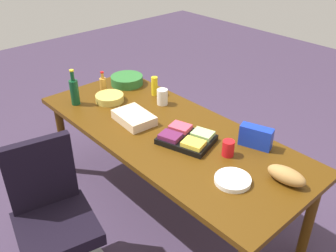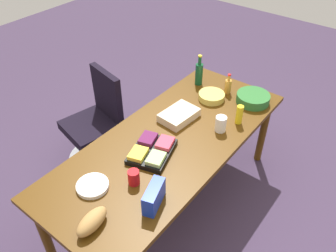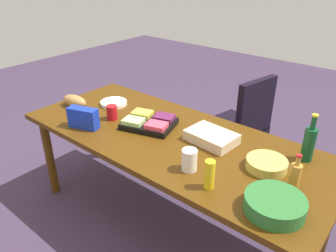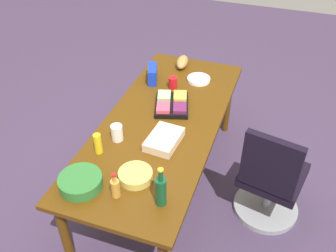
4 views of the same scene
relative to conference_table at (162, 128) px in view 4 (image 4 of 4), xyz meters
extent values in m
plane|color=#3F3048|center=(0.00, 0.00, -0.69)|extent=(10.00, 10.00, 0.00)
cube|color=#4E2E09|center=(0.00, 0.00, 0.06)|extent=(2.23, 0.93, 0.04)
cylinder|color=#4E2E09|center=(-1.02, -0.37, -0.33)|extent=(0.07, 0.07, 0.73)
cylinder|color=#4E2E09|center=(1.02, -0.37, -0.33)|extent=(0.07, 0.07, 0.73)
cylinder|color=#4E2E09|center=(-1.02, 0.37, -0.33)|extent=(0.07, 0.07, 0.73)
cylinder|color=gray|center=(-0.02, 0.96, -0.67)|extent=(0.56, 0.56, 0.05)
cylinder|color=gray|center=(-0.02, 0.96, -0.45)|extent=(0.06, 0.06, 0.38)
cube|color=black|center=(-0.02, 0.96, -0.26)|extent=(0.57, 0.57, 0.09)
cube|color=black|center=(0.19, 0.91, 0.03)|extent=(0.15, 0.44, 0.49)
cube|color=black|center=(-0.21, 0.01, 0.10)|extent=(0.43, 0.37, 0.04)
cube|color=#AEDA83|center=(-0.28, -0.08, 0.13)|extent=(0.17, 0.15, 0.03)
cube|color=#EA445C|center=(-0.11, -0.03, 0.13)|extent=(0.17, 0.15, 0.03)
cube|color=yellow|center=(-0.32, 0.05, 0.13)|extent=(0.17, 0.15, 0.03)
cube|color=#5F1E49|center=(-0.15, 0.10, 0.13)|extent=(0.17, 0.15, 0.03)
cylinder|color=white|center=(-0.71, 0.11, 0.09)|extent=(0.24, 0.24, 0.03)
cube|color=#1533B9|center=(-0.57, -0.30, 0.15)|extent=(0.23, 0.15, 0.15)
cylinder|color=gold|center=(0.68, 0.05, 0.11)|extent=(0.27, 0.27, 0.06)
ellipsoid|color=#AA7B41|center=(-0.93, -0.12, 0.13)|extent=(0.25, 0.14, 0.10)
cylinder|color=red|center=(-0.51, -0.08, 0.13)|extent=(0.08, 0.08, 0.11)
cylinder|color=white|center=(0.34, -0.25, 0.14)|extent=(0.11, 0.11, 0.13)
cylinder|color=yellow|center=(0.52, -0.32, 0.16)|extent=(0.07, 0.07, 0.17)
cube|color=beige|center=(0.26, 0.11, 0.11)|extent=(0.34, 0.25, 0.07)
cylinder|color=#104625|center=(0.82, 0.29, 0.18)|extent=(0.09, 0.09, 0.21)
cylinder|color=#104625|center=(0.82, 0.29, 0.33)|extent=(0.04, 0.04, 0.08)
cylinder|color=gold|center=(0.82, 0.29, 0.38)|extent=(0.05, 0.05, 0.01)
cylinder|color=#C28632|center=(0.86, -0.01, 0.14)|extent=(0.06, 0.06, 0.13)
cylinder|color=#C28632|center=(0.86, -0.01, 0.23)|extent=(0.03, 0.03, 0.05)
cylinder|color=red|center=(0.86, -0.01, 0.27)|extent=(0.03, 0.03, 0.01)
cylinder|color=#2C6C2E|center=(0.86, -0.27, 0.12)|extent=(0.34, 0.34, 0.08)
camera|label=1|loc=(-1.73, 1.55, 1.48)|focal=39.17mm
camera|label=2|loc=(-1.63, -1.24, 1.85)|focal=36.79mm
camera|label=3|loc=(1.25, -1.54, 1.17)|focal=34.97mm
camera|label=4|loc=(2.32, 0.86, 1.97)|focal=40.12mm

